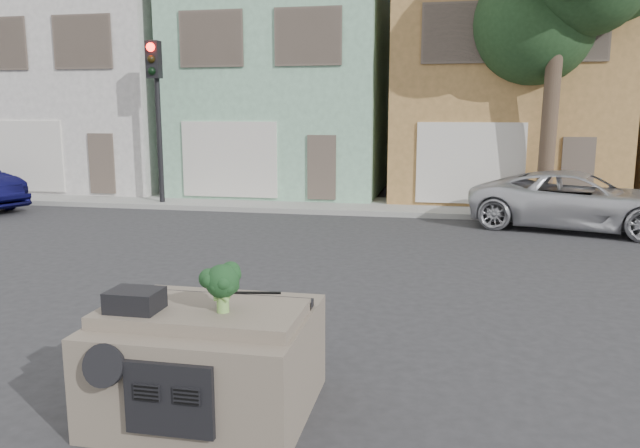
% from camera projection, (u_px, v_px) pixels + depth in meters
% --- Properties ---
extents(ground_plane, '(120.00, 120.00, 0.00)m').
position_uv_depth(ground_plane, '(286.00, 316.00, 9.18)').
color(ground_plane, '#303033').
rests_on(ground_plane, ground).
extents(sidewalk, '(40.00, 3.00, 0.15)m').
position_uv_depth(sidewalk, '(371.00, 206.00, 19.30)').
color(sidewalk, gray).
rests_on(sidewalk, ground).
extents(townhouse_white, '(7.20, 8.20, 7.55)m').
position_uv_depth(townhouse_white, '(107.00, 91.00, 24.64)').
color(townhouse_white, beige).
rests_on(townhouse_white, ground).
extents(townhouse_mint, '(7.20, 8.20, 7.55)m').
position_uv_depth(townhouse_mint, '(291.00, 89.00, 23.18)').
color(townhouse_mint, '#8ABD9C').
rests_on(townhouse_mint, ground).
extents(townhouse_tan, '(7.20, 8.20, 7.55)m').
position_uv_depth(townhouse_tan, '(500.00, 88.00, 21.72)').
color(townhouse_tan, '#A67B44').
rests_on(townhouse_tan, ground).
extents(silver_pickup, '(5.76, 3.81, 1.47)m').
position_uv_depth(silver_pickup, '(576.00, 229.00, 15.91)').
color(silver_pickup, silver).
rests_on(silver_pickup, ground).
extents(traffic_signal, '(0.40, 0.40, 5.10)m').
position_uv_depth(traffic_signal, '(158.00, 125.00, 19.16)').
color(traffic_signal, black).
rests_on(traffic_signal, ground).
extents(tree_near, '(4.40, 4.00, 8.50)m').
position_uv_depth(tree_near, '(553.00, 63.00, 16.91)').
color(tree_near, '#203D1F').
rests_on(tree_near, ground).
extents(car_dashboard, '(2.00, 1.80, 1.12)m').
position_uv_depth(car_dashboard, '(209.00, 357.00, 6.19)').
color(car_dashboard, '#706455').
rests_on(car_dashboard, ground).
extents(instrument_hump, '(0.48, 0.38, 0.20)m').
position_uv_depth(instrument_hump, '(135.00, 300.00, 5.85)').
color(instrument_hump, black).
rests_on(instrument_hump, car_dashboard).
extents(wiper_arm, '(0.69, 0.15, 0.02)m').
position_uv_depth(wiper_arm, '(247.00, 293.00, 6.40)').
color(wiper_arm, black).
rests_on(wiper_arm, car_dashboard).
extents(broccoli, '(0.42, 0.42, 0.47)m').
position_uv_depth(broccoli, '(222.00, 288.00, 5.78)').
color(broccoli, black).
rests_on(broccoli, car_dashboard).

